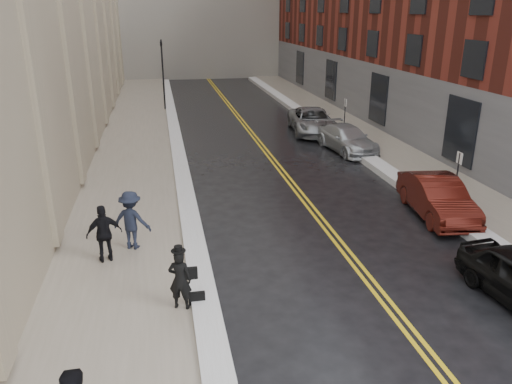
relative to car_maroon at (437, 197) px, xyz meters
name	(u,v)px	position (x,y,z in m)	size (l,w,h in m)	color
ground	(322,372)	(-6.80, -7.37, -0.74)	(160.00, 160.00, 0.00)	black
sidewalk_left	(133,164)	(-11.30, 8.63, -0.66)	(4.00, 64.00, 0.15)	gray
sidewalk_right	(389,151)	(2.20, 8.63, -0.66)	(3.00, 64.00, 0.15)	gray
lane_stripe_a	(269,158)	(-4.42, 8.63, -0.73)	(0.12, 64.00, 0.01)	gold
lane_stripe_b	(274,158)	(-4.18, 8.63, -0.73)	(0.12, 64.00, 0.01)	gold
snow_ridge_left	(180,161)	(-9.00, 8.63, -0.61)	(0.70, 60.80, 0.26)	white
snow_ridge_right	(357,151)	(0.35, 8.63, -0.59)	(0.85, 60.80, 0.30)	white
traffic_signal	(163,69)	(-9.40, 22.63, 2.35)	(0.18, 0.15, 5.20)	black
parking_sign_near	(457,174)	(1.10, 0.63, 0.62)	(0.06, 0.35, 2.23)	black
parking_sign_far	(345,113)	(1.10, 12.63, 0.62)	(0.06, 0.35, 2.23)	black
car_maroon	(437,197)	(0.00, 0.00, 0.00)	(1.56, 4.47, 1.47)	#49130D
car_silver_near	(347,139)	(0.00, 9.25, -0.06)	(1.91, 4.69, 1.36)	#A9ACB0
car_silver_far	(312,121)	(-0.58, 13.71, 0.01)	(2.49, 5.39, 1.50)	gray
pedestrian_main	(180,280)	(-9.60, -4.57, 0.21)	(0.58, 0.38, 1.59)	black
pedestrian_b	(131,220)	(-10.91, -0.87, 0.35)	(1.21, 0.70, 1.88)	#191E2E
pedestrian_c	(104,234)	(-11.66, -1.61, 0.30)	(1.04, 0.43, 1.77)	black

